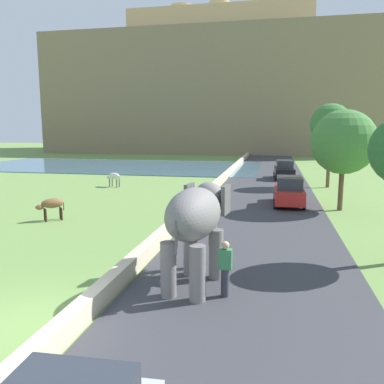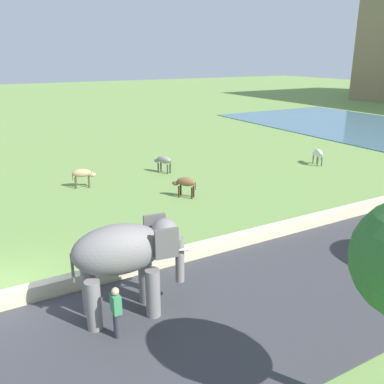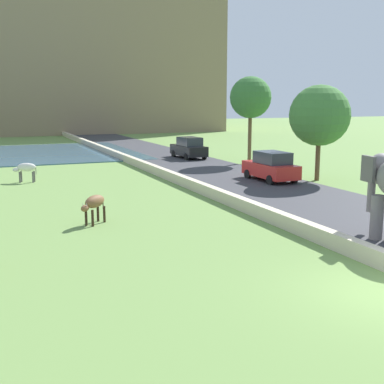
{
  "view_description": "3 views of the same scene",
  "coord_description": "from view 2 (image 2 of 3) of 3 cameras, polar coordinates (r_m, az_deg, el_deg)",
  "views": [
    {
      "loc": [
        5.61,
        -7.68,
        4.64
      ],
      "look_at": [
        2.24,
        8.58,
        1.97
      ],
      "focal_mm": 36.95,
      "sensor_mm": 36.0,
      "label": 1
    },
    {
      "loc": [
        13.95,
        -0.43,
        7.61
      ],
      "look_at": [
        -2.38,
        8.86,
        1.36
      ],
      "focal_mm": 38.84,
      "sensor_mm": 36.0,
      "label": 2
    },
    {
      "loc": [
        -9.25,
        -9.07,
        4.8
      ],
      "look_at": [
        -2.33,
        7.45,
        1.52
      ],
      "focal_mm": 47.06,
      "sensor_mm": 36.0,
      "label": 3
    }
  ],
  "objects": [
    {
      "name": "cow_grey",
      "position": [
        27.98,
        -3.95,
        4.33
      ],
      "size": [
        1.38,
        0.94,
        1.15
      ],
      "color": "gray",
      "rests_on": "ground"
    },
    {
      "name": "cow_brown",
      "position": [
        23.02,
        -0.93,
        1.27
      ],
      "size": [
        1.26,
        1.18,
        1.15
      ],
      "color": "brown",
      "rests_on": "ground"
    },
    {
      "name": "barrier_wall",
      "position": [
        23.58,
        24.34,
        -1.44
      ],
      "size": [
        0.4,
        110.0,
        0.55
      ],
      "primitive_type": "cube",
      "color": "beige",
      "rests_on": "ground"
    },
    {
      "name": "ground_plane",
      "position": [
        15.9,
        -24.81,
        -12.09
      ],
      "size": [
        220.0,
        220.0,
        0.0
      ],
      "primitive_type": "plane",
      "color": "#6B8E47"
    },
    {
      "name": "elephant",
      "position": [
        12.46,
        -9.01,
        -8.44
      ],
      "size": [
        1.77,
        3.56,
        2.99
      ],
      "color": "slate",
      "rests_on": "ground"
    },
    {
      "name": "cow_white",
      "position": [
        31.3,
        16.9,
        5.09
      ],
      "size": [
        1.41,
        0.82,
        1.15
      ],
      "color": "silver",
      "rests_on": "ground"
    },
    {
      "name": "cow_tan",
      "position": [
        25.59,
        -14.79,
        2.42
      ],
      "size": [
        0.75,
        1.42,
        1.15
      ],
      "color": "tan",
      "rests_on": "ground"
    },
    {
      "name": "lake",
      "position": [
        48.52,
        24.61,
        7.76
      ],
      "size": [
        36.0,
        18.0,
        0.08
      ],
      "primitive_type": "cube",
      "color": "#426B84",
      "rests_on": "ground"
    },
    {
      "name": "person_beside_elephant",
      "position": [
        12.07,
        -10.33,
        -15.89
      ],
      "size": [
        0.36,
        0.22,
        1.63
      ],
      "color": "#33333D",
      "rests_on": "ground"
    }
  ]
}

